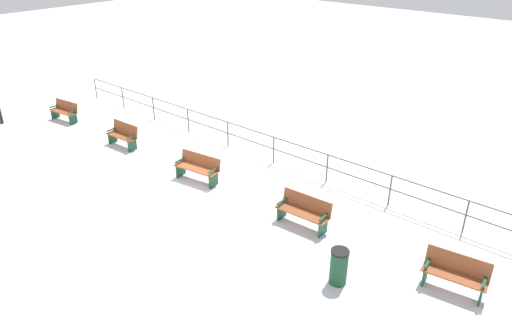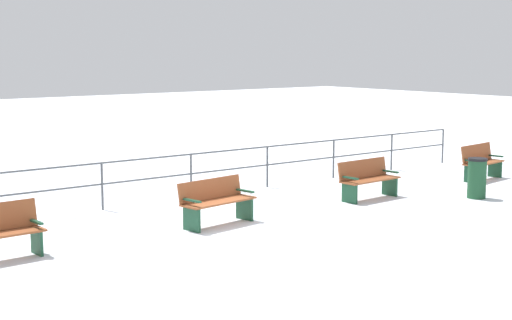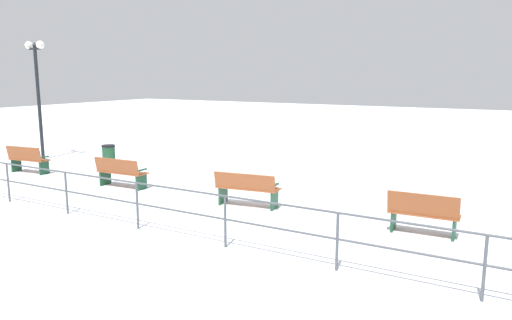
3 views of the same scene
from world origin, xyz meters
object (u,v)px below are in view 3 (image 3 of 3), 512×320
Objects in this scene: bench_fourth at (121,172)px; bench_fifth at (28,159)px; bench_third at (247,188)px; bench_second at (423,213)px; lamppost_middle at (37,76)px; trash_bin at (109,158)px.

bench_fifth is (-0.02, 4.26, 0.02)m from bench_fourth.
bench_fifth is at bearing 82.68° from bench_third.
lamppost_middle reaches higher than bench_second.
trash_bin is at bearing -63.22° from bench_fifth.
bench_second is at bearing -98.00° from trash_bin.
bench_third is 11.05m from lamppost_middle.
trash_bin is (1.49, 10.59, -0.01)m from bench_second.
trash_bin is (-0.53, -4.20, -2.74)m from lamppost_middle.
bench_fourth is 4.26m from bench_fifth.
bench_third is 1.04× the size of bench_fourth.
lamppost_middle is (2.02, 14.79, 2.73)m from bench_second.
trash_bin is at bearing -97.20° from lamppost_middle.
trash_bin is at bearing 69.42° from bench_third.
bench_fifth is (-0.09, 8.54, 0.01)m from bench_third.
lamppost_middle is (1.95, 10.53, 2.73)m from bench_third.
lamppost_middle is 4.85× the size of trash_bin.
lamppost_middle is at bearing 36.72° from bench_fifth.
bench_fifth is at bearing 87.46° from bench_fourth.
bench_second is 4.26m from bench_third.
bench_fifth is at bearing 87.71° from bench_second.
bench_third is (0.07, 4.26, 0.00)m from bench_second.
trash_bin reaches higher than bench_fifth.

